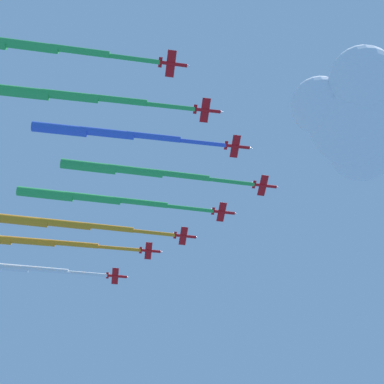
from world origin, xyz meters
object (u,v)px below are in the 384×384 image
object	(u,v)px
jet_port_inner	(91,198)
jet_starboard_inner	(105,133)
jet_starboard_outer	(26,46)
jet_port_mid	(64,224)
jet_lead	(134,171)
jet_trail_port	(3,267)
jet_starboard_mid	(68,96)
jet_port_outer	(28,241)

from	to	relation	value
jet_port_inner	jet_starboard_inner	distance (m)	28.01
jet_port_inner	jet_starboard_outer	size ratio (longest dim) A/B	1.11
jet_port_inner	jet_starboard_inner	xyz separation A→B (m)	(26.21, 9.36, 3.17)
jet_starboard_inner	jet_port_mid	distance (m)	44.28
jet_port_inner	jet_lead	bearing A→B (deg)	57.37
jet_lead	jet_starboard_inner	distance (m)	17.24
jet_trail_port	jet_port_inner	bearing A→B (deg)	50.66
jet_lead	jet_port_inner	size ratio (longest dim) A/B	0.96
jet_lead	jet_starboard_outer	size ratio (longest dim) A/B	1.07
jet_starboard_inner	jet_trail_port	size ratio (longest dim) A/B	0.97
jet_starboard_outer	jet_port_mid	bearing A→B (deg)	-176.88
jet_port_inner	jet_starboard_mid	size ratio (longest dim) A/B	1.10
jet_starboard_inner	jet_port_mid	xyz separation A→B (m)	(-38.32, -21.88, -3.67)
jet_starboard_outer	jet_trail_port	bearing A→B (deg)	-159.79
jet_lead	jet_trail_port	distance (m)	76.89
jet_lead	jet_port_mid	xyz separation A→B (m)	(-23.20, -29.85, -1.36)
jet_lead	jet_trail_port	size ratio (longest dim) A/B	1.01
jet_starboard_mid	jet_port_outer	world-z (taller)	jet_port_outer
jet_lead	jet_trail_port	world-z (taller)	jet_lead
jet_starboard_mid	jet_starboard_outer	xyz separation A→B (m)	(17.06, -9.16, 1.28)
jet_port_mid	jet_port_outer	distance (m)	22.35
jet_lead	jet_trail_port	bearing A→B (deg)	-127.55
jet_starboard_mid	jet_trail_port	size ratio (longest dim) A/B	0.95
jet_port_inner	jet_starboard_mid	world-z (taller)	jet_starboard_mid
jet_lead	jet_starboard_outer	world-z (taller)	jet_starboard_outer
jet_port_mid	jet_starboard_mid	size ratio (longest dim) A/B	1.04
jet_port_mid	jet_starboard_mid	distance (m)	55.96
jet_port_outer	jet_trail_port	bearing A→B (deg)	-132.20
jet_port_outer	jet_trail_port	size ratio (longest dim) A/B	1.05
jet_starboard_mid	jet_port_outer	size ratio (longest dim) A/B	0.90
jet_port_mid	jet_trail_port	size ratio (longest dim) A/B	0.99
jet_lead	jet_starboard_mid	bearing A→B (deg)	-28.30
jet_port_inner	jet_starboard_outer	distance (m)	60.02
jet_trail_port	jet_starboard_mid	bearing A→B (deg)	29.50
jet_port_outer	jet_starboard_outer	world-z (taller)	jet_port_outer
jet_port_inner	jet_starboard_mid	bearing A→B (deg)	0.72
jet_starboard_outer	jet_trail_port	xyz separation A→B (m)	(-95.11, -35.00, -2.43)
jet_starboard_outer	jet_port_inner	bearing A→B (deg)	171.73
jet_starboard_inner	jet_port_outer	distance (m)	64.58
jet_starboard_inner	jet_port_outer	xyz separation A→B (m)	(-50.47, -40.29, -0.07)
jet_starboard_inner	jet_starboard_outer	xyz separation A→B (m)	(33.13, -17.99, -0.72)
jet_starboard_mid	jet_port_mid	bearing A→B (deg)	-166.51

